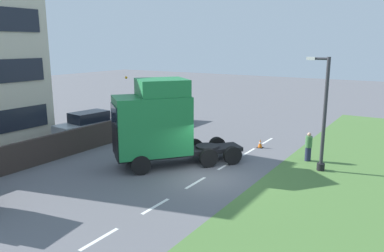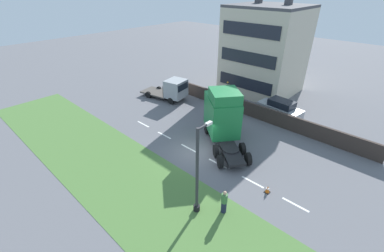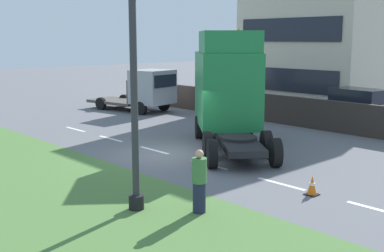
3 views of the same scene
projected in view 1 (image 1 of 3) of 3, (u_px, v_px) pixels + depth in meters
name	position (u px, v px, depth m)	size (l,w,h in m)	color
ground_plane	(205.00, 177.00, 19.11)	(120.00, 120.00, 0.00)	slate
grass_verge	(326.00, 203.00, 15.97)	(7.00, 44.00, 0.01)	#4C7538
lane_markings	(212.00, 173.00, 19.68)	(0.16, 17.80, 0.00)	white
boundary_wall	(82.00, 139.00, 23.64)	(0.25, 24.00, 1.53)	#382D28
lorry_cab	(157.00, 123.00, 20.43)	(6.26, 6.92, 4.98)	black
parked_car	(89.00, 127.00, 26.29)	(2.29, 4.80, 2.03)	#9EA3A8
lamp_post	(323.00, 122.00, 19.62)	(1.33, 0.41, 6.04)	black
pedestrian	(308.00, 147.00, 21.63)	(0.39, 0.39, 1.70)	#1E233D
traffic_cone_lead	(260.00, 144.00, 24.52)	(0.36, 0.36, 0.58)	black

